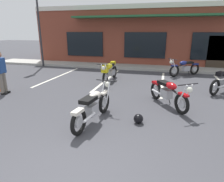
{
  "coord_description": "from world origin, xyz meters",
  "views": [
    {
      "loc": [
        1.42,
        -2.4,
        2.38
      ],
      "look_at": [
        -0.14,
        3.37,
        0.55
      ],
      "focal_mm": 31.58,
      "sensor_mm": 36.0,
      "label": 1
    }
  ],
  "objects_px": {
    "motorcycle_red_sportbike": "(168,93)",
    "parking_lot_lamp_post": "(37,18)",
    "helmet_on_pavement": "(138,119)",
    "person_in_black_shirt": "(1,70)",
    "traffic_cone": "(0,84)",
    "motorcycle_black_cruiser": "(109,71)",
    "motorcycle_foreground_classic": "(93,106)",
    "motorcycle_blue_standard": "(185,67)"
  },
  "relations": [
    {
      "from": "motorcycle_black_cruiser",
      "to": "person_in_black_shirt",
      "type": "distance_m",
      "value": 4.58
    },
    {
      "from": "helmet_on_pavement",
      "to": "parking_lot_lamp_post",
      "type": "height_order",
      "value": "parking_lot_lamp_post"
    },
    {
      "from": "motorcycle_black_cruiser",
      "to": "traffic_cone",
      "type": "xyz_separation_m",
      "value": [
        -3.98,
        -2.62,
        -0.27
      ]
    },
    {
      "from": "motorcycle_red_sportbike",
      "to": "traffic_cone",
      "type": "distance_m",
      "value": 6.73
    },
    {
      "from": "traffic_cone",
      "to": "motorcycle_blue_standard",
      "type": "bearing_deg",
      "value": 33.0
    },
    {
      "from": "motorcycle_blue_standard",
      "to": "parking_lot_lamp_post",
      "type": "bearing_deg",
      "value": 176.94
    },
    {
      "from": "motorcycle_black_cruiser",
      "to": "motorcycle_blue_standard",
      "type": "distance_m",
      "value": 4.3
    },
    {
      "from": "motorcycle_black_cruiser",
      "to": "helmet_on_pavement",
      "type": "relative_size",
      "value": 8.11
    },
    {
      "from": "person_in_black_shirt",
      "to": "traffic_cone",
      "type": "distance_m",
      "value": 0.92
    },
    {
      "from": "motorcycle_black_cruiser",
      "to": "parking_lot_lamp_post",
      "type": "xyz_separation_m",
      "value": [
        -5.63,
        2.81,
        2.66
      ]
    },
    {
      "from": "motorcycle_black_cruiser",
      "to": "parking_lot_lamp_post",
      "type": "distance_m",
      "value": 6.83
    },
    {
      "from": "motorcycle_red_sportbike",
      "to": "parking_lot_lamp_post",
      "type": "height_order",
      "value": "parking_lot_lamp_post"
    },
    {
      "from": "helmet_on_pavement",
      "to": "motorcycle_red_sportbike",
      "type": "bearing_deg",
      "value": 63.95
    },
    {
      "from": "motorcycle_red_sportbike",
      "to": "motorcycle_black_cruiser",
      "type": "xyz_separation_m",
      "value": [
        -2.74,
        2.65,
        0.07
      ]
    },
    {
      "from": "motorcycle_blue_standard",
      "to": "motorcycle_red_sportbike",
      "type": "bearing_deg",
      "value": -100.05
    },
    {
      "from": "motorcycle_red_sportbike",
      "to": "motorcycle_black_cruiser",
      "type": "height_order",
      "value": "same"
    },
    {
      "from": "helmet_on_pavement",
      "to": "person_in_black_shirt",
      "type": "bearing_deg",
      "value": 167.38
    },
    {
      "from": "motorcycle_blue_standard",
      "to": "traffic_cone",
      "type": "relative_size",
      "value": 3.32
    },
    {
      "from": "traffic_cone",
      "to": "parking_lot_lamp_post",
      "type": "xyz_separation_m",
      "value": [
        -1.64,
        5.44,
        2.93
      ]
    },
    {
      "from": "motorcycle_foreground_classic",
      "to": "motorcycle_blue_standard",
      "type": "relative_size",
      "value": 1.2
    },
    {
      "from": "motorcycle_black_cruiser",
      "to": "helmet_on_pavement",
      "type": "xyz_separation_m",
      "value": [
        2.0,
        -4.18,
        -0.4
      ]
    },
    {
      "from": "motorcycle_red_sportbike",
      "to": "person_in_black_shirt",
      "type": "bearing_deg",
      "value": -177.21
    },
    {
      "from": "traffic_cone",
      "to": "helmet_on_pavement",
      "type": "bearing_deg",
      "value": -14.59
    },
    {
      "from": "motorcycle_blue_standard",
      "to": "helmet_on_pavement",
      "type": "relative_size",
      "value": 6.77
    },
    {
      "from": "helmet_on_pavement",
      "to": "traffic_cone",
      "type": "xyz_separation_m",
      "value": [
        -5.98,
        1.56,
        0.13
      ]
    },
    {
      "from": "person_in_black_shirt",
      "to": "parking_lot_lamp_post",
      "type": "xyz_separation_m",
      "value": [
        -2.15,
        5.77,
        2.24
      ]
    },
    {
      "from": "motorcycle_red_sportbike",
      "to": "traffic_cone",
      "type": "bearing_deg",
      "value": 179.76
    },
    {
      "from": "person_in_black_shirt",
      "to": "traffic_cone",
      "type": "height_order",
      "value": "person_in_black_shirt"
    },
    {
      "from": "parking_lot_lamp_post",
      "to": "helmet_on_pavement",
      "type": "bearing_deg",
      "value": -42.53
    },
    {
      "from": "motorcycle_foreground_classic",
      "to": "motorcycle_blue_standard",
      "type": "xyz_separation_m",
      "value": [
        2.82,
        6.73,
        0.0
      ]
    },
    {
      "from": "motorcycle_foreground_classic",
      "to": "motorcycle_black_cruiser",
      "type": "height_order",
      "value": "same"
    },
    {
      "from": "motorcycle_red_sportbike",
      "to": "helmet_on_pavement",
      "type": "xyz_separation_m",
      "value": [
        -0.75,
        -1.53,
        -0.33
      ]
    },
    {
      "from": "motorcycle_foreground_classic",
      "to": "motorcycle_blue_standard",
      "type": "bearing_deg",
      "value": 67.3
    },
    {
      "from": "motorcycle_foreground_classic",
      "to": "motorcycle_red_sportbike",
      "type": "relative_size",
      "value": 1.15
    },
    {
      "from": "person_in_black_shirt",
      "to": "motorcycle_red_sportbike",
      "type": "bearing_deg",
      "value": 2.79
    },
    {
      "from": "motorcycle_black_cruiser",
      "to": "person_in_black_shirt",
      "type": "height_order",
      "value": "person_in_black_shirt"
    },
    {
      "from": "motorcycle_blue_standard",
      "to": "traffic_cone",
      "type": "distance_m",
      "value": 9.07
    },
    {
      "from": "helmet_on_pavement",
      "to": "traffic_cone",
      "type": "distance_m",
      "value": 6.18
    },
    {
      "from": "motorcycle_foreground_classic",
      "to": "helmet_on_pavement",
      "type": "height_order",
      "value": "motorcycle_foreground_classic"
    },
    {
      "from": "motorcycle_foreground_classic",
      "to": "parking_lot_lamp_post",
      "type": "relative_size",
      "value": 0.43
    },
    {
      "from": "motorcycle_foreground_classic",
      "to": "person_in_black_shirt",
      "type": "bearing_deg",
      "value": 161.16
    },
    {
      "from": "motorcycle_red_sportbike",
      "to": "traffic_cone",
      "type": "xyz_separation_m",
      "value": [
        -6.73,
        0.03,
        -0.2
      ]
    }
  ]
}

